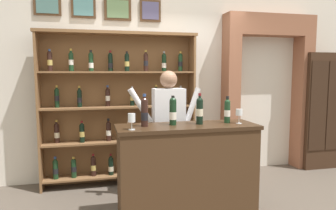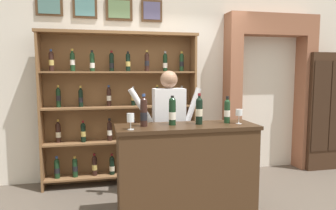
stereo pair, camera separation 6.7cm
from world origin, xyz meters
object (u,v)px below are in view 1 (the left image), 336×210
Objects in this scene: tasting_bottle_prosecco at (173,111)px; tasting_counter at (187,172)px; wine_glass_left at (239,113)px; side_cabinet at (319,110)px; tasting_bottle_super_tuscan at (200,110)px; wine_shelf at (119,106)px; wine_glass_right at (132,118)px; shopkeeper at (168,121)px; tasting_bottle_vin_santo at (144,112)px; tasting_bottle_chianti at (227,110)px.

tasting_counter is at bearing -15.67° from tasting_bottle_prosecco.
wine_glass_left is (0.58, -0.04, 0.64)m from tasting_counter.
tasting_counter is 9.43× the size of wine_glass_left.
side_cabinet reaches higher than tasting_bottle_super_tuscan.
wine_shelf reaches higher than wine_glass_left.
wine_glass_left is 1.00× the size of wine_glass_right.
wine_glass_left is (1.20, -1.33, 0.04)m from wine_shelf.
wine_shelf reaches higher than side_cabinet.
shopkeeper is at bearing 96.24° from tasting_counter.
tasting_bottle_vin_santo is (-0.46, 0.02, 0.68)m from tasting_counter.
wine_glass_left is at bearing -35.93° from tasting_bottle_chianti.
tasting_bottle_vin_santo is 1.08× the size of tasting_bottle_prosecco.
tasting_bottle_chianti is (0.47, 0.04, 0.66)m from tasting_counter.
wine_glass_right is at bearing -167.55° from tasting_counter.
tasting_bottle_super_tuscan is (0.60, -0.00, -0.00)m from tasting_bottle_vin_santo.
shopkeeper is 0.64m from tasting_bottle_super_tuscan.
side_cabinet reaches higher than wine_glass_left.
tasting_bottle_chianti is 1.10m from wine_glass_right.
side_cabinet is at bearing 29.65° from tasting_bottle_chianti.
tasting_counter is (0.62, -1.29, -0.60)m from wine_shelf.
tasting_bottle_chianti is (1.09, -1.25, 0.06)m from wine_shelf.
wine_shelf is at bearing -179.66° from side_cabinet.
tasting_bottle_vin_santo is at bearing -157.88° from side_cabinet.
shopkeeper is 0.80m from tasting_bottle_chianti.
wine_glass_right is at bearing -133.88° from tasting_bottle_vin_santo.
tasting_bottle_vin_santo is 1.04m from wine_glass_left.
tasting_bottle_chianti is 1.85× the size of wine_glass_right.
side_cabinet is at bearing 25.84° from tasting_counter.
tasting_bottle_vin_santo is at bearing 46.12° from wine_glass_right.
wine_glass_left and wine_glass_right have the same top height.
side_cabinet is 5.62× the size of tasting_bottle_vin_santo.
tasting_bottle_prosecco is at bearing -69.51° from wine_shelf.
tasting_bottle_prosecco is at bearing 20.97° from wine_glass_right.
wine_glass_right is at bearing -159.03° from tasting_bottle_prosecco.
wine_shelf reaches higher than tasting_bottle_chianti.
tasting_bottle_super_tuscan is (0.21, -0.58, 0.20)m from shopkeeper.
wine_shelf is 1.79m from wine_glass_left.
tasting_bottle_prosecco is at bearing -156.05° from side_cabinet.
tasting_bottle_vin_santo is at bearing -124.45° from shopkeeper.
tasting_bottle_super_tuscan is at bearing -3.84° from tasting_bottle_prosecco.
tasting_bottle_super_tuscan reaches higher than wine_glass_left.
wine_glass_left is at bearing 4.65° from wine_glass_right.
wine_glass_right is (-0.55, -0.73, 0.16)m from shopkeeper.
tasting_bottle_prosecco is 0.73m from wine_glass_left.
side_cabinet is 11.86× the size of wine_glass_right.
tasting_bottle_vin_santo reaches higher than wine_glass_left.
tasting_bottle_vin_santo is (0.16, -1.27, 0.08)m from wine_shelf.
tasting_bottle_vin_santo is (-3.17, -1.29, 0.24)m from side_cabinet.
tasting_bottle_prosecco is 0.29m from tasting_bottle_super_tuscan.
tasting_bottle_super_tuscan reaches higher than tasting_bottle_prosecco.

